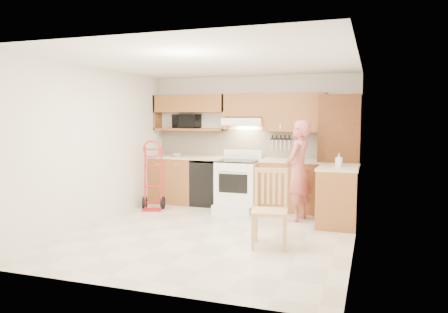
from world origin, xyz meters
The scene contains 28 objects.
floor centered at (0.00, 0.00, -0.01)m, with size 4.00×4.50×0.02m, color beige.
ceiling centered at (0.00, 0.00, 2.51)m, with size 4.00×4.50×0.02m, color white.
wall_back centered at (0.00, 2.26, 1.25)m, with size 4.00×0.02×2.50m, color silver.
wall_front centered at (0.00, -2.26, 1.25)m, with size 4.00×0.02×2.50m, color silver.
wall_left centered at (-2.01, 0.00, 1.25)m, with size 0.02×4.50×2.50m, color silver.
wall_right centered at (2.01, 0.00, 1.25)m, with size 0.02×4.50×2.50m, color silver.
backsplash centered at (0.00, 2.23, 1.20)m, with size 3.92×0.03×0.55m, color beige.
lower_cab_left centered at (-1.55, 1.95, 0.45)m, with size 0.90×0.60×0.90m, color #985B28.
dishwasher centered at (-0.80, 1.95, 0.42)m, with size 0.60×0.60×0.85m, color black.
lower_cab_right centered at (0.83, 1.95, 0.45)m, with size 1.14×0.60×0.90m, color #985B28.
countertop_left centered at (-1.25, 1.95, 0.92)m, with size 1.50×0.63×0.04m, color beige.
countertop_right centered at (0.83, 1.95, 0.92)m, with size 1.14×0.63×0.04m, color beige.
cab_return_right centered at (1.70, 1.15, 0.45)m, with size 0.60×1.00×0.90m, color #985B28.
countertop_return centered at (1.70, 1.15, 0.92)m, with size 0.63×1.00×0.04m, color beige.
pantry_tall centered at (1.65, 1.95, 1.05)m, with size 0.70×0.60×2.10m, color brown.
upper_cab_left centered at (-1.25, 2.08, 1.98)m, with size 1.50×0.33×0.34m, color #985B28.
upper_shelf_mw centered at (-1.25, 2.08, 1.47)m, with size 1.50×0.33×0.04m, color #985B28.
upper_cab_center centered at (-0.12, 2.08, 1.94)m, with size 0.76×0.33×0.44m, color #985B28.
upper_cab_right centered at (0.83, 2.08, 1.80)m, with size 1.14×0.33×0.70m, color #985B28.
range_hood centered at (-0.12, 2.02, 1.63)m, with size 0.76×0.46×0.14m, color white.
knife_strip centered at (0.55, 2.21, 1.24)m, with size 0.40×0.05×0.29m, color black, non-canonical shape.
microwave centered at (-1.33, 2.08, 1.63)m, with size 0.50×0.34×0.28m, color black.
range centered at (-0.14, 1.65, 0.54)m, with size 0.74×0.97×1.09m, color white, non-canonical shape.
person centered at (1.05, 1.24, 0.83)m, with size 0.61×0.40×1.67m, color #BD5F56.
hand_truck centered at (-1.63, 1.18, 0.58)m, with size 0.46×0.42×1.16m, color red, non-canonical shape.
dining_chair centered at (0.94, -0.38, 0.51)m, with size 0.46×0.50×1.03m, color tan, non-canonical shape.
soap_bottle centered at (1.70, 1.15, 1.04)m, with size 0.09×0.10×0.21m, color white.
bowl centered at (-1.48, 1.95, 0.96)m, with size 0.19×0.19×0.05m, color white.
Camera 1 is at (2.20, -5.93, 1.72)m, focal length 35.01 mm.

